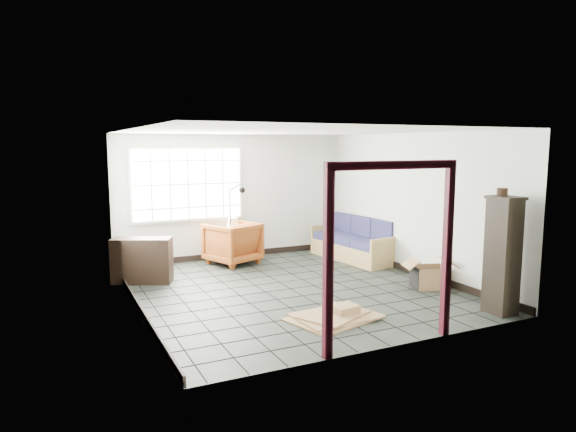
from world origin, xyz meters
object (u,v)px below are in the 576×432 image
futon_sofa (355,244)px  armchair (232,241)px  side_table (233,242)px  tall_shelf (502,254)px

futon_sofa → armchair: armchair is taller
futon_sofa → side_table: futon_sofa is taller
futon_sofa → armchair: (-2.46, 0.73, 0.14)m
side_table → tall_shelf: size_ratio=0.29×
futon_sofa → side_table: (-2.37, 0.95, 0.08)m
armchair → tall_shelf: 5.19m
armchair → side_table: 0.25m
futon_sofa → tall_shelf: bearing=-98.0°
side_table → armchair: bearing=-112.5°
futon_sofa → side_table: size_ratio=4.29×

